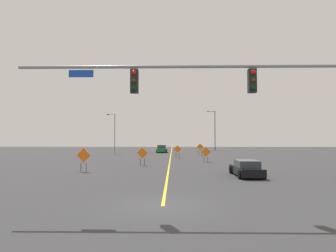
{
  "coord_description": "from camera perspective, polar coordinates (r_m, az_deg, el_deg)",
  "views": [
    {
      "loc": [
        0.47,
        -12.67,
        2.99
      ],
      "look_at": [
        -0.43,
        33.81,
        4.77
      ],
      "focal_mm": 30.99,
      "sensor_mm": 36.0,
      "label": 1
    }
  ],
  "objects": [
    {
      "name": "ground",
      "position": [
        13.02,
        -1.04,
        -15.48
      ],
      "size": [
        151.47,
        151.47,
        0.0
      ],
      "primitive_type": "plane",
      "color": "#38383A"
    },
    {
      "name": "road_centre_stripe",
      "position": [
        54.83,
        0.62,
        -5.31
      ],
      "size": [
        0.16,
        84.15,
        0.01
      ],
      "color": "yellow",
      "rests_on": "ground"
    },
    {
      "name": "traffic_signal_assembly",
      "position": [
        13.19,
        14.88,
        6.73
      ],
      "size": [
        15.61,
        0.44,
        6.49
      ],
      "color": "gray",
      "rests_on": "ground"
    },
    {
      "name": "street_lamp_far_left",
      "position": [
        53.38,
        -10.55,
        -1.07
      ],
      "size": [
        1.52,
        0.24,
        7.24
      ],
      "color": "gray",
      "rests_on": "ground"
    },
    {
      "name": "street_lamp_near_right",
      "position": [
        66.05,
        9.12,
        -0.54
      ],
      "size": [
        1.85,
        0.24,
        8.89
      ],
      "color": "black",
      "rests_on": "ground"
    },
    {
      "name": "construction_sign_left_lane",
      "position": [
        30.93,
        -5.06,
        -5.48
      ],
      "size": [
        1.18,
        0.18,
        1.91
      ],
      "color": "orange",
      "rests_on": "ground"
    },
    {
      "name": "construction_sign_median_near",
      "position": [
        48.21,
        6.35,
        -4.27
      ],
      "size": [
        1.14,
        0.22,
        1.93
      ],
      "color": "orange",
      "rests_on": "ground"
    },
    {
      "name": "construction_sign_left_shoulder",
      "position": [
        40.8,
        1.89,
        -4.75
      ],
      "size": [
        1.09,
        0.14,
        1.84
      ],
      "color": "orange",
      "rests_on": "ground"
    },
    {
      "name": "construction_sign_right_lane",
      "position": [
        35.1,
        7.46,
        -5.22
      ],
      "size": [
        1.17,
        0.17,
        1.8
      ],
      "color": "orange",
      "rests_on": "ground"
    },
    {
      "name": "construction_sign_median_far",
      "position": [
        26.37,
        -16.26,
        -5.77
      ],
      "size": [
        1.29,
        0.31,
        2.06
      ],
      "color": "orange",
      "rests_on": "ground"
    },
    {
      "name": "car_green_mid",
      "position": [
        56.25,
        -1.23,
        -4.54
      ],
      "size": [
        2.01,
        4.24,
        1.46
      ],
      "color": "#196B38",
      "rests_on": "ground"
    },
    {
      "name": "car_black_distant",
      "position": [
        23.21,
        15.16,
        -8.08
      ],
      "size": [
        1.95,
        4.52,
        1.23
      ],
      "color": "black",
      "rests_on": "ground"
    }
  ]
}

